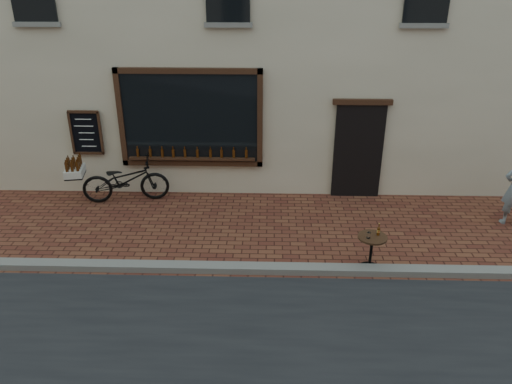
{
  "coord_description": "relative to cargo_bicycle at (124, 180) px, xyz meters",
  "views": [
    {
      "loc": [
        -0.11,
        -7.3,
        5.05
      ],
      "look_at": [
        -0.36,
        1.2,
        1.1
      ],
      "focal_mm": 35.0,
      "sensor_mm": 36.0,
      "label": 1
    }
  ],
  "objects": [
    {
      "name": "ground",
      "position": [
        3.43,
        -3.01,
        -0.52
      ],
      "size": [
        90.0,
        90.0,
        0.0
      ],
      "primitive_type": "plane",
      "color": "#53241A",
      "rests_on": "ground"
    },
    {
      "name": "bistro_table",
      "position": [
        5.14,
        -2.66,
        -0.05
      ],
      "size": [
        0.52,
        0.52,
        0.89
      ],
      "color": "black",
      "rests_on": "ground"
    },
    {
      "name": "cargo_bicycle",
      "position": [
        0.0,
        0.0,
        0.0
      ],
      "size": [
        2.31,
        1.01,
        1.09
      ],
      "rotation": [
        0.0,
        0.0,
        1.75
      ],
      "color": "black",
      "rests_on": "ground"
    },
    {
      "name": "kerb",
      "position": [
        3.43,
        -2.81,
        -0.46
      ],
      "size": [
        90.0,
        0.25,
        0.12
      ],
      "primitive_type": "cube",
      "color": "slate",
      "rests_on": "ground"
    }
  ]
}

